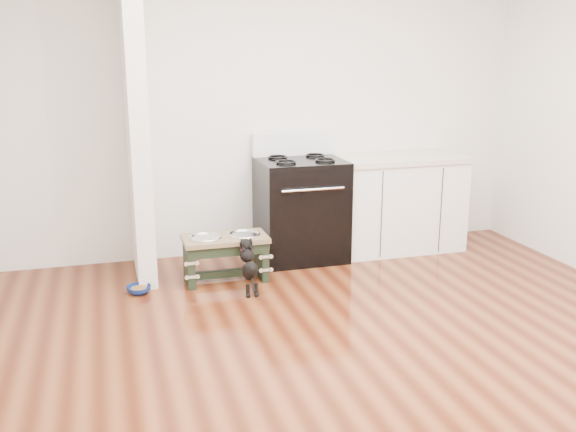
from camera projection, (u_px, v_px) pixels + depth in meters
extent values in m
plane|color=#441A0C|center=(366.00, 367.00, 3.91)|extent=(5.00, 5.00, 0.00)
plane|color=silver|center=(264.00, 109.00, 5.90)|extent=(5.00, 0.00, 5.00)
cube|color=silver|center=(136.00, 117.00, 5.21)|extent=(0.15, 0.80, 2.70)
cube|color=black|center=(301.00, 210.00, 5.87)|extent=(0.76, 0.65, 0.92)
cube|color=black|center=(311.00, 224.00, 5.60)|extent=(0.58, 0.02, 0.50)
cylinder|color=silver|center=(313.00, 190.00, 5.48)|extent=(0.56, 0.02, 0.02)
cube|color=white|center=(292.00, 144.00, 5.98)|extent=(0.76, 0.08, 0.22)
torus|color=black|center=(286.00, 162.00, 5.57)|extent=(0.18, 0.18, 0.02)
torus|color=black|center=(325.00, 160.00, 5.67)|extent=(0.18, 0.18, 0.02)
torus|color=black|center=(278.00, 157.00, 5.83)|extent=(0.18, 0.18, 0.02)
torus|color=black|center=(315.00, 155.00, 5.93)|extent=(0.18, 0.18, 0.02)
cube|color=white|center=(397.00, 205.00, 6.16)|extent=(1.20, 0.60, 0.86)
cube|color=beige|center=(399.00, 158.00, 6.05)|extent=(1.24, 0.64, 0.05)
cube|color=black|center=(408.00, 251.00, 6.02)|extent=(1.20, 0.06, 0.10)
cube|color=black|center=(189.00, 264.00, 5.27)|extent=(0.06, 0.33, 0.34)
cube|color=black|center=(261.00, 257.00, 5.44)|extent=(0.06, 0.33, 0.34)
cube|color=black|center=(229.00, 251.00, 5.18)|extent=(0.55, 0.03, 0.09)
cube|color=black|center=(226.00, 273.00, 5.38)|extent=(0.55, 0.06, 0.06)
cube|color=brown|center=(225.00, 239.00, 5.31)|extent=(0.70, 0.37, 0.04)
cylinder|color=silver|center=(206.00, 240.00, 5.26)|extent=(0.24, 0.24, 0.04)
cylinder|color=silver|center=(244.00, 237.00, 5.35)|extent=(0.24, 0.24, 0.04)
torus|color=silver|center=(205.00, 237.00, 5.26)|extent=(0.27, 0.27, 0.02)
torus|color=silver|center=(244.00, 234.00, 5.34)|extent=(0.27, 0.27, 0.02)
cylinder|color=black|center=(248.00, 291.00, 5.01)|extent=(0.03, 0.03, 0.10)
cylinder|color=black|center=(256.00, 290.00, 5.03)|extent=(0.03, 0.03, 0.10)
sphere|color=black|center=(248.00, 296.00, 5.01)|extent=(0.04, 0.04, 0.04)
sphere|color=black|center=(256.00, 295.00, 5.03)|extent=(0.04, 0.04, 0.04)
ellipsoid|color=black|center=(250.00, 271.00, 5.05)|extent=(0.12, 0.28, 0.25)
sphere|color=black|center=(247.00, 255.00, 5.11)|extent=(0.11, 0.11, 0.11)
sphere|color=black|center=(246.00, 245.00, 5.12)|extent=(0.10, 0.10, 0.10)
sphere|color=black|center=(240.00, 243.00, 5.17)|extent=(0.03, 0.03, 0.03)
sphere|color=black|center=(248.00, 242.00, 5.19)|extent=(0.03, 0.03, 0.03)
cylinder|color=black|center=(253.00, 285.00, 4.96)|extent=(0.02, 0.08, 0.09)
torus|color=#E54358|center=(246.00, 250.00, 5.11)|extent=(0.09, 0.06, 0.09)
imported|color=navy|center=(139.00, 290.00, 5.09)|extent=(0.23, 0.23, 0.06)
cylinder|color=#572F19|center=(139.00, 289.00, 5.09)|extent=(0.12, 0.12, 0.02)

